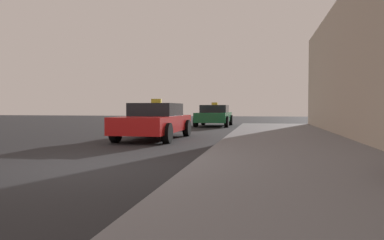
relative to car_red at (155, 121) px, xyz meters
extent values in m
plane|color=#232326|center=(0.55, -6.09, -0.65)|extent=(80.00, 80.00, 0.00)
cube|color=slate|center=(4.55, -6.09, -0.57)|extent=(4.00, 32.00, 0.15)
cube|color=red|center=(0.00, -0.05, -0.10)|extent=(1.72, 4.48, 0.55)
cube|color=black|center=(0.00, 0.17, 0.40)|extent=(1.51, 2.02, 0.45)
cube|color=yellow|center=(0.00, 0.17, 0.70)|extent=(0.36, 0.14, 0.16)
cylinder|color=black|center=(0.86, -1.48, -0.33)|extent=(0.22, 0.64, 0.64)
cylinder|color=black|center=(-0.86, -1.48, -0.33)|extent=(0.22, 0.64, 0.64)
cylinder|color=black|center=(0.86, 1.38, -0.33)|extent=(0.22, 0.64, 0.64)
cylinder|color=black|center=(-0.86, 1.38, -0.33)|extent=(0.22, 0.64, 0.64)
cube|color=#196638|center=(0.88, 9.08, -0.10)|extent=(1.77, 4.13, 0.55)
cube|color=black|center=(0.88, 9.28, 0.40)|extent=(1.55, 1.86, 0.45)
cube|color=yellow|center=(0.88, 9.28, 0.70)|extent=(0.36, 0.14, 0.16)
cylinder|color=black|center=(1.76, 7.75, -0.33)|extent=(0.22, 0.64, 0.64)
cylinder|color=black|center=(0.00, 7.75, -0.33)|extent=(0.22, 0.64, 0.64)
cylinder|color=black|center=(1.76, 10.40, -0.33)|extent=(0.22, 0.64, 0.64)
cylinder|color=black|center=(0.00, 10.40, -0.33)|extent=(0.22, 0.64, 0.64)
camera|label=1|loc=(3.78, -12.09, 0.47)|focal=33.12mm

